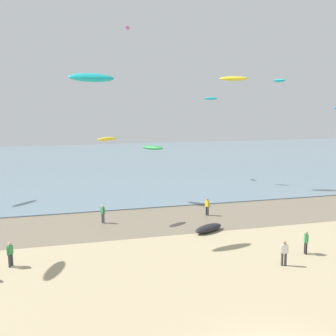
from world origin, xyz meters
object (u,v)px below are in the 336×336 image
at_px(person_mid_beach, 207,206).
at_px(kite_aloft_6, 92,78).
at_px(kite_aloft_4, 127,28).
at_px(kite_aloft_2, 107,139).
at_px(person_right_flank, 306,242).
at_px(grounded_kite, 208,228).
at_px(person_left_flank, 10,253).
at_px(kite_aloft_3, 234,79).
at_px(kite_aloft_5, 153,148).
at_px(person_trailing_behind, 103,213).
at_px(person_by_waterline, 284,252).
at_px(kite_aloft_8, 211,99).
at_px(kite_aloft_7, 279,81).

distance_m(person_mid_beach, kite_aloft_6, 16.68).
relative_size(kite_aloft_4, kite_aloft_6, 0.57).
height_order(kite_aloft_2, kite_aloft_4, kite_aloft_4).
relative_size(person_right_flank, kite_aloft_4, 0.85).
bearing_deg(grounded_kite, kite_aloft_4, -113.21).
distance_m(person_left_flank, kite_aloft_3, 34.24).
bearing_deg(kite_aloft_4, kite_aloft_5, 6.49).
height_order(person_right_flank, person_trailing_behind, same).
relative_size(person_mid_beach, person_left_flank, 1.00).
distance_m(person_by_waterline, person_right_flank, 3.05).
bearing_deg(kite_aloft_4, person_mid_beach, 16.53).
height_order(person_by_waterline, grounded_kite, person_by_waterline).
height_order(person_by_waterline, person_trailing_behind, same).
bearing_deg(kite_aloft_8, person_trailing_behind, -101.26).
height_order(person_left_flank, person_right_flank, same).
xyz_separation_m(person_trailing_behind, kite_aloft_3, (17.77, 11.51, 13.09)).
height_order(kite_aloft_2, kite_aloft_6, kite_aloft_6).
height_order(grounded_kite, kite_aloft_4, kite_aloft_4).
xyz_separation_m(kite_aloft_4, kite_aloft_7, (22.52, -3.69, -7.27)).
relative_size(kite_aloft_3, kite_aloft_4, 1.76).
distance_m(person_right_flank, kite_aloft_8, 28.58).
bearing_deg(kite_aloft_7, grounded_kite, 125.78).
bearing_deg(person_left_flank, person_trailing_behind, 50.19).
relative_size(kite_aloft_6, kite_aloft_7, 1.42).
xyz_separation_m(person_left_flank, kite_aloft_3, (24.68, 19.80, 13.09)).
relative_size(person_mid_beach, kite_aloft_4, 0.85).
relative_size(person_by_waterline, kite_aloft_8, 0.91).
bearing_deg(person_right_flank, kite_aloft_3, 79.35).
bearing_deg(grounded_kite, person_trailing_behind, -57.38).
bearing_deg(person_mid_beach, kite_aloft_2, 176.04).
bearing_deg(person_trailing_behind, kite_aloft_5, 45.88).
relative_size(kite_aloft_3, kite_aloft_7, 1.43).
height_order(person_right_flank, kite_aloft_8, kite_aloft_8).
bearing_deg(kite_aloft_2, person_by_waterline, 96.04).
bearing_deg(kite_aloft_3, kite_aloft_6, -120.20).
height_order(kite_aloft_6, kite_aloft_8, kite_aloft_6).
xyz_separation_m(kite_aloft_6, kite_aloft_7, (29.69, 23.34, 1.67)).
bearing_deg(kite_aloft_6, person_trailing_behind, 66.76).
bearing_deg(person_trailing_behind, kite_aloft_8, 43.01).
height_order(kite_aloft_5, kite_aloft_8, kite_aloft_8).
bearing_deg(kite_aloft_8, kite_aloft_7, 53.96).
height_order(person_mid_beach, person_trailing_behind, same).
xyz_separation_m(person_mid_beach, kite_aloft_7, (18.65, 19.27, 13.48)).
distance_m(person_trailing_behind, kite_aloft_8, 24.49).
distance_m(kite_aloft_6, kite_aloft_7, 37.81).
xyz_separation_m(person_left_flank, kite_aloft_4, (13.15, 31.18, 20.75)).
bearing_deg(person_left_flank, grounded_kite, 12.77).
bearing_deg(person_left_flank, person_by_waterline, -14.36).
xyz_separation_m(person_right_flank, kite_aloft_6, (-14.40, 7.21, 11.81)).
distance_m(person_right_flank, kite_aloft_2, 18.79).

